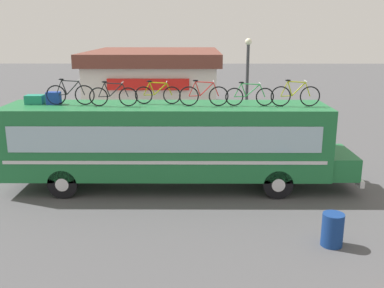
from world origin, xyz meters
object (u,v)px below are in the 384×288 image
(luggage_bag_1, at_px, (35,99))
(rooftop_bicycle_1, at_px, (70,94))
(bus, at_px, (171,141))
(trash_bin, at_px, (332,230))
(street_lamp, at_px, (247,89))
(rooftop_bicycle_4, at_px, (204,95))
(rooftop_bicycle_6, at_px, (295,95))
(luggage_bag_2, at_px, (54,98))
(rooftop_bicycle_5, at_px, (249,96))
(rooftop_bicycle_3, at_px, (158,94))
(rooftop_bicycle_2, at_px, (113,96))

(luggage_bag_1, height_order, rooftop_bicycle_1, rooftop_bicycle_1)
(bus, bearing_deg, trash_bin, -44.57)
(bus, distance_m, street_lamp, 5.66)
(rooftop_bicycle_4, relative_size, rooftop_bicycle_6, 1.00)
(rooftop_bicycle_1, xyz_separation_m, rooftop_bicycle_6, (8.05, -0.25, -0.00))
(luggage_bag_2, height_order, rooftop_bicycle_5, rooftop_bicycle_5)
(luggage_bag_1, height_order, rooftop_bicycle_4, rooftop_bicycle_4)
(luggage_bag_1, bearing_deg, rooftop_bicycle_1, -9.12)
(rooftop_bicycle_1, xyz_separation_m, rooftop_bicycle_4, (4.81, -0.21, -0.01))
(rooftop_bicycle_3, height_order, trash_bin, rooftop_bicycle_3)
(rooftop_bicycle_1, relative_size, rooftop_bicycle_4, 0.99)
(bus, xyz_separation_m, rooftop_bicycle_4, (1.18, -0.19, 1.71))
(bus, bearing_deg, rooftop_bicycle_4, -9.17)
(luggage_bag_2, height_order, trash_bin, luggage_bag_2)
(luggage_bag_2, xyz_separation_m, rooftop_bicycle_5, (7.10, -0.31, 0.14))
(rooftop_bicycle_2, xyz_separation_m, trash_bin, (6.69, -4.35, -3.05))
(bus, bearing_deg, street_lamp, 53.54)
(rooftop_bicycle_3, distance_m, rooftop_bicycle_5, 3.33)
(rooftop_bicycle_2, height_order, rooftop_bicycle_6, rooftop_bicycle_6)
(rooftop_bicycle_4, distance_m, rooftop_bicycle_5, 1.64)
(luggage_bag_2, distance_m, trash_bin, 10.54)
(street_lamp, bearing_deg, rooftop_bicycle_1, -147.42)
(rooftop_bicycle_6, relative_size, street_lamp, 0.32)
(luggage_bag_1, relative_size, rooftop_bicycle_5, 0.37)
(luggage_bag_1, distance_m, rooftop_bicycle_1, 1.41)
(rooftop_bicycle_5, bearing_deg, street_lamp, 84.34)
(rooftop_bicycle_3, xyz_separation_m, trash_bin, (5.15, -4.83, -3.04))
(luggage_bag_2, bearing_deg, street_lamp, 29.43)
(luggage_bag_1, relative_size, rooftop_bicycle_3, 0.38)
(luggage_bag_2, relative_size, rooftop_bicycle_5, 0.28)
(rooftop_bicycle_3, bearing_deg, rooftop_bicycle_1, -176.07)
(luggage_bag_1, xyz_separation_m, rooftop_bicycle_4, (6.18, -0.43, 0.23))
(rooftop_bicycle_2, bearing_deg, rooftop_bicycle_4, 0.99)
(rooftop_bicycle_4, bearing_deg, rooftop_bicycle_6, -0.76)
(rooftop_bicycle_2, distance_m, trash_bin, 8.54)
(rooftop_bicycle_4, bearing_deg, rooftop_bicycle_2, -179.01)
(luggage_bag_2, bearing_deg, rooftop_bicycle_3, 1.05)
(bus, relative_size, rooftop_bicycle_5, 7.38)
(rooftop_bicycle_1, distance_m, rooftop_bicycle_4, 4.81)
(trash_bin, bearing_deg, rooftop_bicycle_3, 136.84)
(luggage_bag_1, relative_size, rooftop_bicycle_2, 0.37)
(trash_bin, bearing_deg, luggage_bag_1, 153.40)
(luggage_bag_1, height_order, trash_bin, luggage_bag_1)
(rooftop_bicycle_1, bearing_deg, luggage_bag_2, 167.50)
(rooftop_bicycle_1, distance_m, street_lamp, 8.19)
(luggage_bag_2, distance_m, street_lamp, 8.67)
(rooftop_bicycle_5, xyz_separation_m, street_lamp, (0.45, 4.57, -0.35))
(rooftop_bicycle_5, distance_m, trash_bin, 5.70)
(luggage_bag_1, height_order, rooftop_bicycle_3, rooftop_bicycle_3)
(luggage_bag_1, bearing_deg, rooftop_bicycle_3, -0.07)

